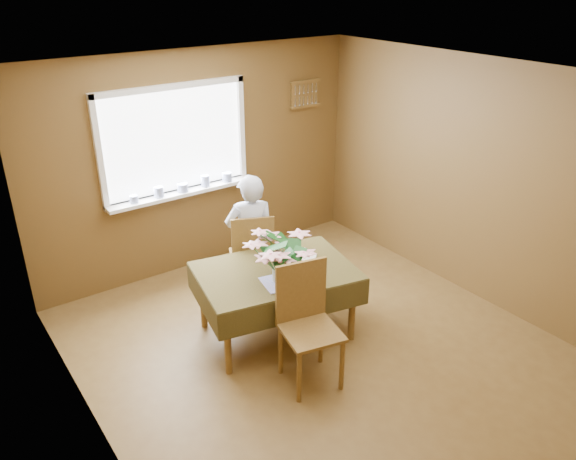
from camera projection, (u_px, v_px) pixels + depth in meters
floor at (322, 352)px, 5.23m from camera, size 4.50×4.50×0.00m
ceiling at (331, 79)px, 4.16m from camera, size 4.50×4.50×0.00m
wall_back at (201, 162)px, 6.35m from camera, size 4.00×0.00×4.00m
wall_left at (87, 308)px, 3.64m from camera, size 0.00×4.50×4.50m
wall_right at (478, 183)px, 5.75m from camera, size 0.00×4.50×4.50m
window_assembly at (178, 159)px, 6.11m from camera, size 1.72×0.20×1.22m
spoon_rack at (305, 94)px, 6.83m from camera, size 0.44×0.05×0.33m
dining_table at (276, 278)px, 5.25m from camera, size 1.61×1.26×0.71m
chair_far at (252, 254)px, 5.83m from camera, size 0.57×0.57×1.01m
chair_near at (307, 320)px, 4.71m from camera, size 0.54×0.54×1.06m
seated_woman at (251, 240)px, 5.76m from camera, size 0.61×0.51×1.42m
flower_bouquet at (278, 252)px, 4.91m from camera, size 0.52×0.52×0.44m
side_plate at (305, 256)px, 5.46m from camera, size 0.23×0.23×0.01m
table_knife at (292, 275)px, 5.12m from camera, size 0.06×0.23×0.00m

